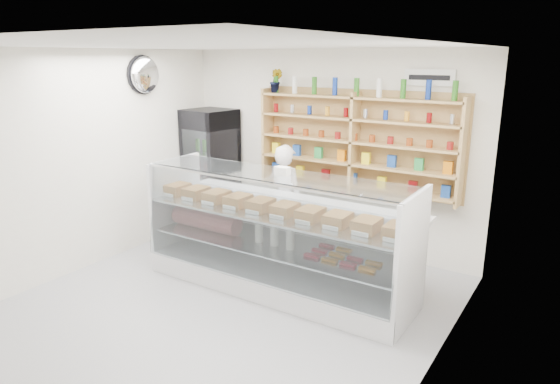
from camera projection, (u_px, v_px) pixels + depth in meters
The scene contains 8 objects.
room at pixel (212, 189), 5.07m from camera, with size 5.00×5.00×5.00m.
display_counter at pixel (278, 258), 5.94m from camera, with size 3.27×0.98×1.42m.
shop_worker at pixel (285, 199), 6.99m from camera, with size 0.56×0.37×1.54m, color white.
drinks_cooler at pixel (211, 170), 7.88m from camera, with size 0.75×0.73×1.91m.
wall_shelving at pixel (354, 142), 6.65m from camera, with size 2.84×0.28×1.33m.
potted_plant at pixel (276, 81), 7.10m from camera, with size 0.18×0.15×0.34m, color #1E6626.
security_mirror at pixel (145, 75), 6.90m from camera, with size 0.15×0.50×0.50m, color silver.
wall_sign at pixel (430, 77), 6.06m from camera, with size 0.62×0.03×0.20m, color white.
Camera 1 is at (3.24, -3.74, 2.71)m, focal length 32.00 mm.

